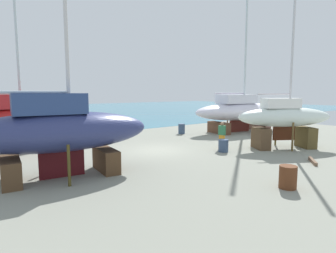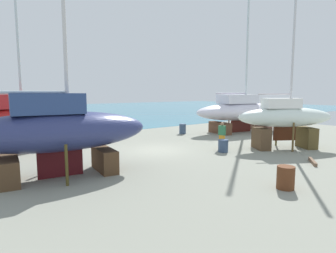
{
  "view_description": "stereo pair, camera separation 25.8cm",
  "coord_description": "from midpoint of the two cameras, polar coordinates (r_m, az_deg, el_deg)",
  "views": [
    {
      "loc": [
        -10.6,
        -14.21,
        3.63
      ],
      "look_at": [
        1.15,
        0.23,
        1.4
      ],
      "focal_mm": 30.44,
      "sensor_mm": 36.0,
      "label": 1
    },
    {
      "loc": [
        -10.4,
        -14.38,
        3.63
      ],
      "look_at": [
        1.15,
        0.23,
        1.4
      ],
      "focal_mm": 30.44,
      "sensor_mm": 36.0,
      "label": 2
    }
  ],
  "objects": [
    {
      "name": "barrel_blue_faded",
      "position": [
        11.84,
        23.07,
        -9.39
      ],
      "size": [
        0.69,
        0.69,
        0.87
      ],
      "primitive_type": "cylinder",
      "rotation": [
        0.0,
        0.0,
        3.09
      ],
      "color": "#592F19",
      "rests_on": "ground"
    },
    {
      "name": "timber_long_fore",
      "position": [
        16.62,
        27.38,
        -6.27
      ],
      "size": [
        1.33,
        1.01,
        0.17
      ],
      "primitive_type": "cube",
      "rotation": [
        0.0,
        0.0,
        0.62
      ],
      "color": "brown",
      "rests_on": "ground"
    },
    {
      "name": "ground_plane",
      "position": [
        16.22,
        3.21,
        -6.12
      ],
      "size": [
        46.36,
        46.36,
        0.0
      ],
      "primitive_type": "plane",
      "color": "gray"
    },
    {
      "name": "worker",
      "position": [
        18.66,
        11.14,
        -1.71
      ],
      "size": [
        0.38,
        0.5,
        1.74
      ],
      "rotation": [
        0.0,
        0.0,
        3.49
      ],
      "color": "orange",
      "rests_on": "ground"
    },
    {
      "name": "sailboat_mid_port",
      "position": [
        19.92,
        22.68,
        1.48
      ],
      "size": [
        6.35,
        4.86,
        9.78
      ],
      "rotation": [
        0.0,
        0.0,
        -0.55
      ],
      "color": "brown",
      "rests_on": "ground"
    },
    {
      "name": "barrel_rust_far",
      "position": [
        25.16,
        3.23,
        -0.46
      ],
      "size": [
        0.78,
        0.78,
        0.88
      ],
      "primitive_type": "cylinder",
      "rotation": [
        0.0,
        0.0,
        2.03
      ],
      "color": "#384C69",
      "rests_on": "ground"
    },
    {
      "name": "sea_water",
      "position": [
        56.42,
        -27.55,
        2.37
      ],
      "size": [
        151.52,
        63.8,
        0.01
      ],
      "primitive_type": "cube",
      "color": "teal",
      "rests_on": "ground"
    },
    {
      "name": "sailboat_far_slipway",
      "position": [
        20.45,
        -27.9,
        1.26
      ],
      "size": [
        8.51,
        4.51,
        14.77
      ],
      "rotation": [
        0.0,
        0.0,
        0.24
      ],
      "color": "brown",
      "rests_on": "ground"
    },
    {
      "name": "sailboat_large_starboard",
      "position": [
        27.06,
        14.66,
        3.09
      ],
      "size": [
        10.05,
        4.86,
        15.73
      ],
      "rotation": [
        0.0,
        0.0,
        -0.19
      ],
      "color": "brown",
      "rests_on": "ground"
    },
    {
      "name": "barrel_rust_near",
      "position": [
        17.81,
        11.39,
        -3.81
      ],
      "size": [
        0.83,
        0.83,
        0.77
      ],
      "primitive_type": "cylinder",
      "rotation": [
        0.0,
        0.0,
        0.55
      ],
      "color": "#384A67",
      "rests_on": "ground"
    },
    {
      "name": "sailboat_small_center",
      "position": [
        12.92,
        -20.58,
        -0.83
      ],
      "size": [
        8.07,
        3.62,
        12.19
      ],
      "rotation": [
        0.0,
        0.0,
        -0.14
      ],
      "color": "#4A331F",
      "rests_on": "ground"
    }
  ]
}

